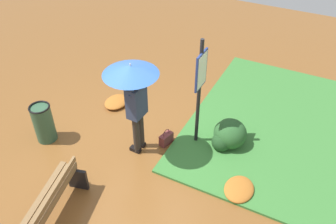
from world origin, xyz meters
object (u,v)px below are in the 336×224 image
Objects in this scene: park_bench at (52,200)px; trash_bin at (44,123)px; person_with_umbrella at (133,86)px; handbag at (166,139)px; info_sign_post at (200,83)px.

trash_bin reaches higher than park_bench.
person_with_umbrella is 1.55m from handbag.
info_sign_post reaches higher than park_bench.
park_bench is (2.36, -0.82, 0.28)m from handbag.
person_with_umbrella is at bearing -40.71° from handbag.
handbag is 2.48m from trash_bin.
trash_bin is (1.32, -2.78, -1.03)m from info_sign_post.
handbag is 0.44× the size of trash_bin.
handbag is 2.51m from park_bench.
trash_bin is at bearing -133.50° from park_bench.
handbag is at bearing 139.29° from person_with_umbrella.
person_with_umbrella is at bearing 105.90° from trash_bin.
trash_bin is (0.99, -2.26, 0.29)m from handbag.
person_with_umbrella reaches higher than trash_bin.
park_bench is at bearing 46.50° from trash_bin.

